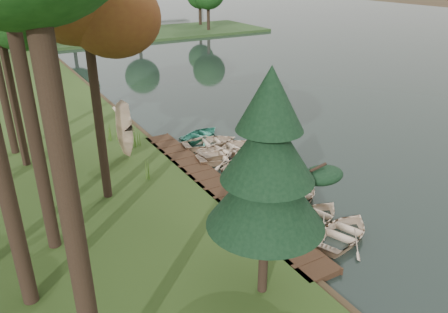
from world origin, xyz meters
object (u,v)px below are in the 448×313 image
rowboat_2 (296,195)px  boardwalk (217,188)px  rowboat_0 (345,231)px  rowboat_1 (316,215)px  pine_tree (268,166)px  stored_rowboat (128,152)px

rowboat_2 → boardwalk: bearing=20.3°
rowboat_0 → rowboat_1: (-0.17, 1.60, -0.02)m
pine_tree → rowboat_2: bearing=41.3°
boardwalk → pine_tree: 9.21m
stored_rowboat → pine_tree: bearing=176.3°
rowboat_1 → pine_tree: size_ratio=0.40×
boardwalk → rowboat_2: bearing=-47.5°
rowboat_2 → stored_rowboat: (-5.37, 8.56, 0.23)m
boardwalk → pine_tree: pine_tree is taller
rowboat_0 → pine_tree: pine_tree is taller
rowboat_1 → rowboat_2: 1.85m
boardwalk → rowboat_1: bearing=-63.9°
rowboat_0 → pine_tree: (-4.93, -1.08, 4.64)m
stored_rowboat → pine_tree: (0.26, -13.05, 4.39)m
rowboat_1 → stored_rowboat: (-5.02, 10.37, 0.27)m
pine_tree → rowboat_1: bearing=29.3°
rowboat_0 → rowboat_1: size_ratio=1.07×
rowboat_0 → boardwalk: bearing=0.8°
rowboat_1 → pine_tree: (-4.76, -2.68, 4.66)m
boardwalk → rowboat_0: bearing=-68.5°
boardwalk → rowboat_0: 6.81m
rowboat_1 → rowboat_0: bearing=170.0°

